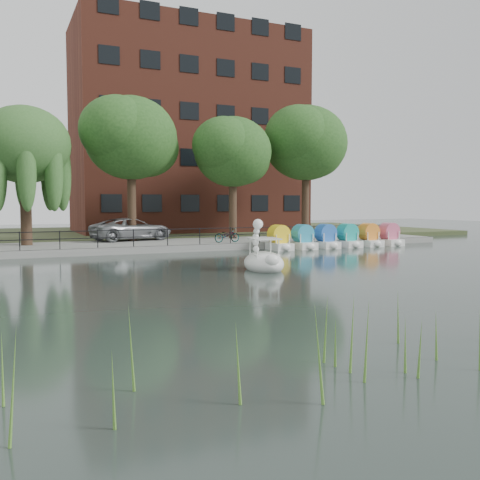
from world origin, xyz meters
TOP-DOWN VIEW (x-y plane):
  - ground_plane at (0.00, 0.00)m, footprint 120.00×120.00m
  - promenade at (0.00, 16.00)m, footprint 40.00×6.00m
  - kerb at (0.00, 13.05)m, footprint 40.00×0.25m
  - land_strip at (0.00, 30.00)m, footprint 60.00×22.00m
  - railing at (0.00, 13.25)m, footprint 32.00×0.05m
  - apartment_building at (7.00, 29.97)m, footprint 20.00×10.07m
  - willow_mid at (-7.50, 17.00)m, footprint 5.32×5.32m
  - broadleaf_center at (-1.00, 18.00)m, footprint 6.00×6.00m
  - broadleaf_right at (6.00, 17.50)m, footprint 5.40×5.40m
  - broadleaf_far at (12.50, 18.50)m, footprint 6.30×6.30m
  - minivan at (-0.93, 18.45)m, footprint 4.20×6.67m
  - bicycle at (4.16, 14.20)m, footprint 0.71×1.76m
  - swan_boat at (1.45, 3.64)m, footprint 1.99×2.78m
  - pedal_boat_row at (11.00, 12.04)m, footprint 9.65×1.70m

SIDE VIEW (x-z plane):
  - ground_plane at x=0.00m, z-range 0.00..0.00m
  - land_strip at x=0.00m, z-range 0.00..0.36m
  - promenade at x=0.00m, z-range 0.00..0.40m
  - kerb at x=0.00m, z-range 0.00..0.40m
  - swan_boat at x=1.45m, z-range -0.61..1.57m
  - pedal_boat_row at x=11.00m, z-range -0.09..1.31m
  - bicycle at x=4.16m, z-range 0.40..1.40m
  - railing at x=0.00m, z-range 0.65..1.65m
  - minivan at x=-0.93m, z-range 0.40..2.12m
  - willow_mid at x=-7.50m, z-range 2.17..10.32m
  - broadleaf_right at x=6.00m, z-range 2.22..10.55m
  - broadleaf_center at x=-1.00m, z-range 2.44..11.69m
  - broadleaf_far at x=12.50m, z-range 2.54..12.25m
  - apartment_building at x=7.00m, z-range 0.36..18.36m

